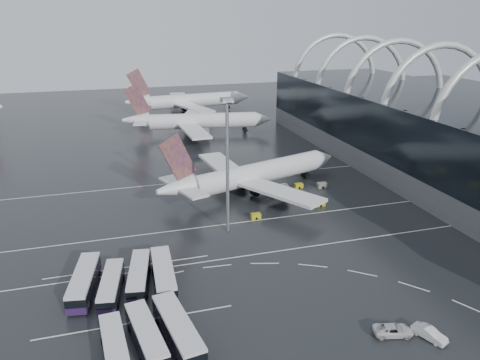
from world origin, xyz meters
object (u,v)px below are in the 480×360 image
object	(u,v)px
van_curve_a	(393,330)
airliner_gate_b	(195,121)
bus_row_near_d	(163,274)
gse_cart_belly_c	(256,216)
gse_cart_belly_a	(320,203)
bus_row_near_b	(111,285)
bus_row_far_c	(178,330)
bus_row_near_a	(84,281)
gse_cart_belly_b	(322,185)
airliner_gate_c	(187,101)
bus_row_near_c	(139,276)
bus_row_far_b	(146,336)
floodlight_mast	(227,150)
bus_row_far_a	(115,350)
van_curve_c	(429,333)
airliner_main	(251,175)
gse_cart_belly_e	(299,186)

from	to	relation	value
van_curve_a	airliner_gate_b	bearing A→B (deg)	16.11
bus_row_near_d	gse_cart_belly_c	size ratio (longest dim) A/B	6.67
gse_cart_belly_a	van_curve_a	bearing A→B (deg)	-103.25
bus_row_near_d	bus_row_near_b	bearing A→B (deg)	96.84
bus_row_far_c	gse_cart_belly_a	xyz separation A→B (m)	(38.71, 37.39, -1.29)
bus_row_near_a	gse_cart_belly_b	xyz separation A→B (m)	(56.48, 31.93, -1.18)
airliner_gate_c	bus_row_near_c	size ratio (longest dim) A/B	4.31
bus_row_far_b	floodlight_mast	bearing A→B (deg)	-40.88
bus_row_near_a	bus_row_near_c	distance (m)	8.42
gse_cart_belly_c	bus_row_far_a	bearing A→B (deg)	-130.15
van_curve_c	gse_cart_belly_a	xyz separation A→B (m)	(6.20, 46.35, -0.20)
gse_cart_belly_c	bus_row_near_b	bearing A→B (deg)	-145.63
bus_row_near_a	bus_row_far_a	world-z (taller)	bus_row_near_a
van_curve_a	bus_row_near_a	bearing A→B (deg)	74.87
airliner_gate_b	bus_row_near_b	world-z (taller)	airliner_gate_b
airliner_main	bus_row_near_c	bearing A→B (deg)	-149.34
airliner_gate_b	gse_cart_belly_a	xyz separation A→B (m)	(13.77, -74.21, -4.05)
airliner_main	bus_row_far_a	xyz separation A→B (m)	(-34.49, -51.39, -2.74)
bus_row_near_b	bus_row_near_a	bearing A→B (deg)	71.84
gse_cart_belly_a	gse_cart_belly_b	bearing A→B (deg)	61.98
bus_row_far_b	gse_cart_belly_a	size ratio (longest dim) A/B	5.95
bus_row_far_c	bus_row_far_a	bearing A→B (deg)	91.01
airliner_gate_c	van_curve_a	distance (m)	158.34
bus_row_near_b	gse_cart_belly_a	world-z (taller)	bus_row_near_b
van_curve_a	van_curve_c	xyz separation A→B (m)	(4.23, -2.06, 0.04)
bus_row_near_d	floodlight_mast	distance (m)	26.82
bus_row_far_b	bus_row_far_c	size ratio (longest dim) A/B	0.91
bus_row_far_a	bus_row_far_b	bearing A→B (deg)	-72.88
bus_row_far_a	gse_cart_belly_c	world-z (taller)	bus_row_far_a
bus_row_near_c	bus_row_far_c	distance (m)	16.05
gse_cart_belly_e	van_curve_a	bearing A→B (deg)	-100.47
van_curve_c	floodlight_mast	xyz separation A→B (m)	(-17.29, 39.80, 16.10)
airliner_main	floodlight_mast	world-z (taller)	floodlight_mast
airliner_main	bus_row_near_c	world-z (taller)	airliner_main
bus_row_far_b	gse_cart_belly_e	xyz separation A→B (m)	(42.86, 49.41, -1.15)
bus_row_far_b	gse_cart_belly_e	distance (m)	65.42
bus_row_near_b	van_curve_c	xyz separation A→B (m)	(40.62, -22.95, -0.86)
van_curve_a	floodlight_mast	size ratio (longest dim) A/B	0.20
airliner_gate_c	gse_cart_belly_c	size ratio (longest dim) A/B	26.89
van_curve_c	floodlight_mast	distance (m)	46.28
bus_row_far_b	van_curve_c	bearing A→B (deg)	-112.60
bus_row_near_a	bus_row_near_d	distance (m)	12.29
airliner_gate_b	bus_row_near_b	size ratio (longest dim) A/B	4.29
bus_row_near_d	bus_row_near_a	bearing A→B (deg)	85.76
floodlight_mast	bus_row_near_a	bearing A→B (deg)	-151.63
gse_cart_belly_a	gse_cart_belly_c	size ratio (longest dim) A/B	1.05
airliner_main	van_curve_c	size ratio (longest dim) A/B	10.59
bus_row_far_b	floodlight_mast	distance (m)	39.32
gse_cart_belly_a	airliner_gate_b	bearing A→B (deg)	100.52
bus_row_near_c	bus_row_far_a	distance (m)	17.57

